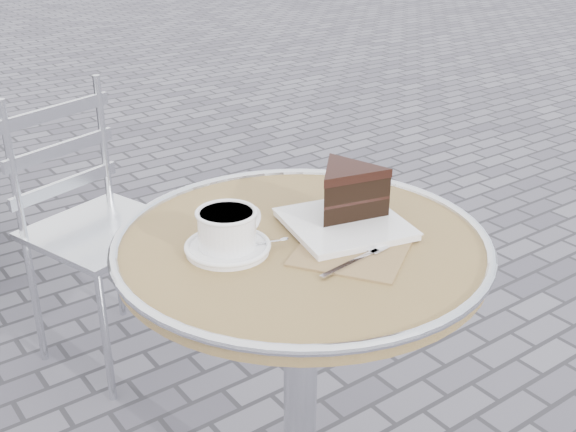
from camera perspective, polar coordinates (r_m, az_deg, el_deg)
cafe_table at (r=1.45m, az=1.04°, el=-7.76°), size 0.72×0.72×0.74m
cappuccino_set at (r=1.32m, az=-4.75°, el=-1.36°), size 0.18×0.15×0.08m
cake_plate_set at (r=1.41m, az=4.72°, el=1.39°), size 0.33×0.36×0.12m
bistro_chair at (r=2.18m, az=-16.04°, el=1.49°), size 0.46×0.46×0.83m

